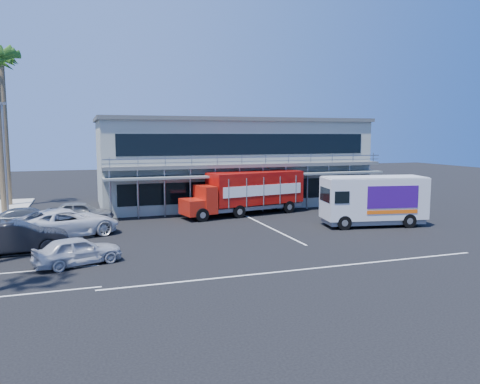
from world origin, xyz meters
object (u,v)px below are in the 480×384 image
object	(u,v)px
parked_car_a	(78,251)
red_truck	(248,191)
parked_car_b	(17,238)
white_van	(373,200)

from	to	relation	value
parked_car_a	red_truck	bearing A→B (deg)	-67.62
parked_car_a	parked_car_b	bearing A→B (deg)	23.42
white_van	parked_car_b	xyz separation A→B (m)	(-21.12, -0.41, -0.92)
red_truck	parked_car_a	world-z (taller)	red_truck
parked_car_a	parked_car_b	size ratio (longest dim) A/B	0.80
red_truck	parked_car_b	world-z (taller)	red_truck
white_van	parked_car_a	xyz separation A→B (m)	(-18.25, -3.61, -1.05)
white_van	parked_car_a	world-z (taller)	white_van
parked_car_a	white_van	bearing A→B (deg)	-97.31
white_van	parked_car_b	distance (m)	21.15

